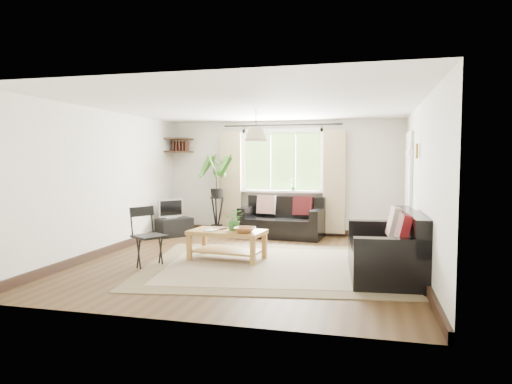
% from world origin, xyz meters
% --- Properties ---
extents(floor, '(5.50, 5.50, 0.00)m').
position_xyz_m(floor, '(0.00, 0.00, 0.00)').
color(floor, '#332111').
rests_on(floor, ground).
extents(ceiling, '(5.50, 5.50, 0.00)m').
position_xyz_m(ceiling, '(0.00, 0.00, 2.40)').
color(ceiling, white).
rests_on(ceiling, floor).
extents(wall_back, '(5.00, 0.02, 2.40)m').
position_xyz_m(wall_back, '(0.00, 2.75, 1.20)').
color(wall_back, beige).
rests_on(wall_back, floor).
extents(wall_front, '(5.00, 0.02, 2.40)m').
position_xyz_m(wall_front, '(0.00, -2.75, 1.20)').
color(wall_front, beige).
rests_on(wall_front, floor).
extents(wall_left, '(0.02, 5.50, 2.40)m').
position_xyz_m(wall_left, '(-2.50, 0.00, 1.20)').
color(wall_left, beige).
rests_on(wall_left, floor).
extents(wall_right, '(0.02, 5.50, 2.40)m').
position_xyz_m(wall_right, '(2.50, 0.00, 1.20)').
color(wall_right, beige).
rests_on(wall_right, floor).
extents(rug, '(4.10, 3.67, 0.02)m').
position_xyz_m(rug, '(0.40, -0.26, 0.01)').
color(rug, beige).
rests_on(rug, floor).
extents(window, '(2.50, 0.16, 2.16)m').
position_xyz_m(window, '(0.00, 2.71, 1.55)').
color(window, white).
rests_on(window, wall_back).
extents(door, '(0.06, 0.96, 2.06)m').
position_xyz_m(door, '(2.47, 1.70, 1.00)').
color(door, silver).
rests_on(door, wall_right).
extents(corner_shelf, '(0.50, 0.50, 0.34)m').
position_xyz_m(corner_shelf, '(-2.25, 2.50, 1.89)').
color(corner_shelf, black).
rests_on(corner_shelf, wall_back).
extents(pendant_lamp, '(0.36, 0.36, 0.54)m').
position_xyz_m(pendant_lamp, '(0.00, 0.40, 2.05)').
color(pendant_lamp, beige).
rests_on(pendant_lamp, ceiling).
extents(wall_sconce, '(0.12, 0.12, 0.28)m').
position_xyz_m(wall_sconce, '(2.43, 0.30, 1.74)').
color(wall_sconce, beige).
rests_on(wall_sconce, wall_right).
extents(sofa_back, '(1.72, 0.99, 0.78)m').
position_xyz_m(sofa_back, '(0.08, 2.28, 0.39)').
color(sofa_back, black).
rests_on(sofa_back, floor).
extents(sofa_right, '(1.84, 1.02, 0.84)m').
position_xyz_m(sofa_right, '(2.00, -0.45, 0.42)').
color(sofa_right, black).
rests_on(sofa_right, floor).
extents(coffee_table, '(1.21, 0.75, 0.47)m').
position_xyz_m(coffee_table, '(-0.36, -0.03, 0.24)').
color(coffee_table, brown).
rests_on(coffee_table, floor).
extents(table_plant, '(0.33, 0.30, 0.33)m').
position_xyz_m(table_plant, '(-0.25, 0.01, 0.64)').
color(table_plant, '#2D6A2A').
rests_on(table_plant, coffee_table).
extents(bowl, '(0.33, 0.33, 0.08)m').
position_xyz_m(bowl, '(-0.04, -0.17, 0.51)').
color(bowl, '#955D33').
rests_on(bowl, coffee_table).
extents(book_a, '(0.22, 0.26, 0.02)m').
position_xyz_m(book_a, '(-0.66, -0.10, 0.48)').
color(book_a, silver).
rests_on(book_a, coffee_table).
extents(book_b, '(0.26, 0.27, 0.02)m').
position_xyz_m(book_b, '(-0.58, 0.12, 0.48)').
color(book_b, brown).
rests_on(book_b, coffee_table).
extents(tv_stand, '(0.74, 0.79, 0.38)m').
position_xyz_m(tv_stand, '(-2.09, 1.85, 0.19)').
color(tv_stand, black).
rests_on(tv_stand, floor).
extents(tv, '(0.48, 0.53, 0.41)m').
position_xyz_m(tv, '(-2.17, 1.85, 0.58)').
color(tv, '#A5A5AA').
rests_on(tv, tv_stand).
extents(palm_stand, '(0.72, 0.72, 1.71)m').
position_xyz_m(palm_stand, '(-1.34, 2.36, 0.85)').
color(palm_stand, black).
rests_on(palm_stand, floor).
extents(folding_chair, '(0.62, 0.62, 0.87)m').
position_xyz_m(folding_chair, '(-1.33, -0.73, 0.44)').
color(folding_chair, black).
rests_on(folding_chair, floor).
extents(sill_plant, '(0.14, 0.10, 0.27)m').
position_xyz_m(sill_plant, '(0.25, 2.63, 1.06)').
color(sill_plant, '#2D6023').
rests_on(sill_plant, window).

